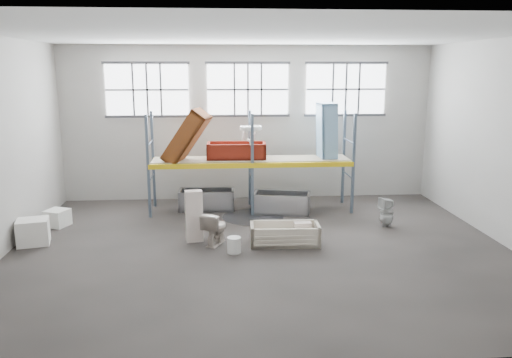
{
  "coord_description": "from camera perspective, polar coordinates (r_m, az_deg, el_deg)",
  "views": [
    {
      "loc": [
        -1.0,
        -11.63,
        4.28
      ],
      "look_at": [
        0.0,
        1.5,
        1.4
      ],
      "focal_mm": 35.74,
      "sensor_mm": 36.0,
      "label": 1
    }
  ],
  "objects": [
    {
      "name": "sink_on_shelf",
      "position": [
        14.99,
        -0.58,
        3.95
      ],
      "size": [
        0.76,
        0.66,
        0.57
      ],
      "primitive_type": "imported",
      "rotation": [
        0.0,
        0.0,
        0.29
      ],
      "color": "white",
      "rests_on": "rust_tub_flat"
    },
    {
      "name": "steel_tub_right",
      "position": [
        15.36,
        2.9,
        -2.68
      ],
      "size": [
        1.8,
        1.13,
        0.61
      ],
      "primitive_type": null,
      "rotation": [
        0.0,
        0.0,
        -0.23
      ],
      "color": "#AFB1B8",
      "rests_on": "floor"
    },
    {
      "name": "cistern_spare",
      "position": [
        12.94,
        5.24,
        -5.72
      ],
      "size": [
        0.43,
        0.21,
        0.41
      ],
      "primitive_type": "cube",
      "rotation": [
        0.0,
        0.0,
        0.02
      ],
      "color": "beige",
      "rests_on": "bathtub_beige"
    },
    {
      "name": "bucket",
      "position": [
        12.13,
        -2.47,
        -7.39
      ],
      "size": [
        0.38,
        0.38,
        0.38
      ],
      "primitive_type": "cylinder",
      "rotation": [
        0.0,
        0.0,
        -0.21
      ],
      "color": "silver",
      "rests_on": "floor"
    },
    {
      "name": "rack_upright_mb",
      "position": [
        16.01,
        -0.71,
        2.33
      ],
      "size": [
        0.08,
        0.08,
        3.0
      ],
      "primitive_type": "cube",
      "color": "slate",
      "rests_on": "floor"
    },
    {
      "name": "floor",
      "position": [
        12.45,
        0.53,
        -8.01
      ],
      "size": [
        12.0,
        10.0,
        0.1
      ],
      "primitive_type": "cube",
      "color": "#49413E",
      "rests_on": "ground"
    },
    {
      "name": "ceiling",
      "position": [
        11.7,
        0.58,
        16.11
      ],
      "size": [
        12.0,
        10.0,
        0.1
      ],
      "primitive_type": "cube",
      "color": "silver",
      "rests_on": "ground"
    },
    {
      "name": "blue_tub_upright",
      "position": [
        15.67,
        7.93,
        5.31
      ],
      "size": [
        0.57,
        0.82,
        1.72
      ],
      "primitive_type": null,
      "rotation": [
        0.0,
        1.54,
        0.04
      ],
      "color": "#77A3C6",
      "rests_on": "shelf_deck"
    },
    {
      "name": "rust_tub_flat",
      "position": [
        15.45,
        -2.2,
        3.16
      ],
      "size": [
        1.8,
        0.9,
        0.5
      ],
      "primitive_type": null,
      "rotation": [
        0.0,
        0.0,
        -0.04
      ],
      "color": "maroon",
      "rests_on": "shelf_deck"
    },
    {
      "name": "rust_tub_tilted",
      "position": [
        15.05,
        -7.77,
        4.64
      ],
      "size": [
        1.57,
        1.15,
        1.71
      ],
      "primitive_type": null,
      "rotation": [
        0.0,
        -0.96,
        -0.26
      ],
      "color": "#7B340D",
      "rests_on": "shelf_deck"
    },
    {
      "name": "wall_front",
      "position": [
        6.89,
        4.15,
        -2.66
      ],
      "size": [
        12.0,
        0.1,
        5.0
      ],
      "primitive_type": "cube",
      "color": "#B4AFA6",
      "rests_on": "ground"
    },
    {
      "name": "toilet_beige",
      "position": [
        12.67,
        -4.61,
        -5.47
      ],
      "size": [
        0.76,
        0.93,
        0.83
      ],
      "primitive_type": "imported",
      "rotation": [
        0.0,
        0.0,
        2.71
      ],
      "color": "beige",
      "rests_on": "floor"
    },
    {
      "name": "rack_upright_lb",
      "position": [
        16.1,
        -11.43,
        2.15
      ],
      "size": [
        0.08,
        0.08,
        3.0
      ],
      "primitive_type": "cube",
      "color": "slate",
      "rests_on": "floor"
    },
    {
      "name": "window_mid",
      "position": [
        16.62,
        -0.92,
        9.99
      ],
      "size": [
        2.6,
        0.04,
        1.6
      ],
      "primitive_type": "cube",
      "color": "white",
      "rests_on": "wall_back"
    },
    {
      "name": "wall_right",
      "position": [
        13.72,
        26.68,
        3.57
      ],
      "size": [
        0.1,
        10.0,
        5.0
      ],
      "primitive_type": "cube",
      "color": "#AEA9A1",
      "rests_on": "ground"
    },
    {
      "name": "rack_upright_la",
      "position": [
        14.93,
        -11.98,
        1.33
      ],
      "size": [
        0.08,
        0.08,
        3.0
      ],
      "primitive_type": "cube",
      "color": "slate",
      "rests_on": "floor"
    },
    {
      "name": "carton_far",
      "position": [
        15.12,
        -21.36,
        -4.07
      ],
      "size": [
        0.72,
        0.72,
        0.46
      ],
      "primitive_type": "cube",
      "rotation": [
        0.0,
        0.0,
        -0.4
      ],
      "color": "white",
      "rests_on": "floor"
    },
    {
      "name": "steel_tub_left",
      "position": [
        15.78,
        -5.54,
        -2.31
      ],
      "size": [
        1.7,
        0.84,
        0.61
      ],
      "primitive_type": null,
      "rotation": [
        0.0,
        0.0,
        -0.04
      ],
      "color": "#A3A5AB",
      "rests_on": "floor"
    },
    {
      "name": "rack_upright_ra",
      "position": [
        15.33,
        10.85,
        1.66
      ],
      "size": [
        0.08,
        0.08,
        3.0
      ],
      "primitive_type": "cube",
      "color": "slate",
      "rests_on": "floor"
    },
    {
      "name": "toilet_white",
      "position": [
        14.46,
        14.43,
        -3.59
      ],
      "size": [
        0.45,
        0.45,
        0.82
      ],
      "primitive_type": "imported",
      "rotation": [
        0.0,
        0.0,
        -1.33
      ],
      "color": "silver",
      "rests_on": "floor"
    },
    {
      "name": "rack_beam_front",
      "position": [
        14.83,
        -0.41,
        1.53
      ],
      "size": [
        6.0,
        0.1,
        0.14
      ],
      "primitive_type": "cube",
      "color": "yellow",
      "rests_on": "floor"
    },
    {
      "name": "wall_back",
      "position": [
        16.81,
        -0.93,
        6.25
      ],
      "size": [
        12.0,
        0.1,
        5.0
      ],
      "primitive_type": "cube",
      "color": "#A9A49D",
      "rests_on": "ground"
    },
    {
      "name": "window_left",
      "position": [
        16.73,
        -12.08,
        9.74
      ],
      "size": [
        2.6,
        0.04,
        1.6
      ],
      "primitive_type": "cube",
      "color": "white",
      "rests_on": "wall_back"
    },
    {
      "name": "shelf_deck",
      "position": [
        15.4,
        -0.57,
        2.24
      ],
      "size": [
        5.9,
        1.1,
        0.03
      ],
      "primitive_type": "cube",
      "color": "gray",
      "rests_on": "floor"
    },
    {
      "name": "rack_beam_back",
      "position": [
        16.01,
        -0.71,
        2.33
      ],
      "size": [
        6.0,
        0.1,
        0.14
      ],
      "primitive_type": "cube",
      "color": "yellow",
      "rests_on": "floor"
    },
    {
      "name": "window_right",
      "position": [
        17.11,
        10.01,
        9.87
      ],
      "size": [
        2.6,
        0.04,
        1.6
      ],
      "primitive_type": "cube",
      "color": "white",
      "rests_on": "wall_back"
    },
    {
      "name": "rack_upright_ma",
      "position": [
        14.83,
        -0.41,
        1.53
      ],
      "size": [
        0.08,
        0.08,
        3.0
      ],
      "primitive_type": "cube",
      "color": "slate",
      "rests_on": "floor"
    },
    {
      "name": "cistern_tall",
      "position": [
        12.87,
        -6.95,
        -4.14
      ],
      "size": [
        0.46,
        0.34,
        1.3
      ],
      "primitive_type": "cube",
      "rotation": [
        0.0,
        0.0,
        0.16
      ],
      "color": "silver",
      "rests_on": "floor"
    },
    {
      "name": "wet_patch",
      "position": [
        14.99,
        -0.35,
        -4.25
      ],
      "size": [
        1.8,
        1.8,
        0.0
      ],
      "primitive_type": "cylinder",
      "color": "black",
      "rests_on": "floor"
    },
    {
      "name": "bathtub_beige",
      "position": [
        12.71,
        3.23,
        -6.16
      ],
      "size": [
        1.74,
        0.87,
        0.5
      ],
      "primitive_type": null,
      "rotation": [
        0.0,
        0.0,
        -0.04
      ],
      "color": "beige",
      "rests_on": "floor"
    },
    {
      "name": "rack_upright_rb",
      "position": [
        16.47,
        9.78,
        2.44
      ],
      "size": [
        0.08,
        0.08,
        3.0
      ],
      "primitive_type": "cube",
      "color": "slate",
      "rests_on": "floor"
    },
    {
      "name": "sink_in_tub",
      "position": [
        13.03,
        2.79,
        -6.1
      ],
      "size": [
        0.53,
        0.53,
        0.16
      ],
      "primitive_type": "imported",
      "rotation": [
        0.0,
        0.0,
        -0.19
      ],
      "color": "#C2B2A4",
      "rests_on": "bathtub_beige"
    },
    {
      "name": "carton_near",
      "position": [
        13.8,
        -23.68,
        -5.43
      ],
      "size": [
        0.86,
        0.79,
        0.63
      ],
      "primitive_type": "cube",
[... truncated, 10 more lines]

